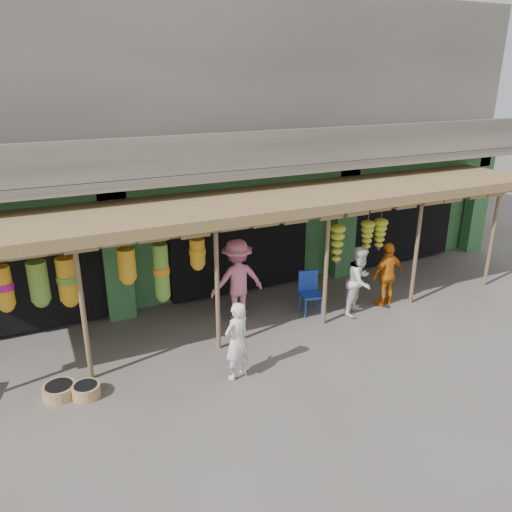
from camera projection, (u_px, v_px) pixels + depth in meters
name	position (u px, v px, depth m)	size (l,w,h in m)	color
ground	(280.00, 328.00, 10.92)	(80.00, 80.00, 0.00)	#514C47
building	(200.00, 145.00, 13.89)	(16.40, 6.80, 7.00)	gray
awning	(257.00, 207.00, 10.64)	(14.00, 2.70, 2.79)	brown
blue_chair	(310.00, 290.00, 11.52)	(0.55, 0.56, 0.99)	#193AA6
basket_mid	(59.00, 391.00, 8.59)	(0.57, 0.57, 0.22)	olive
basket_right	(86.00, 391.00, 8.59)	(0.49, 0.49, 0.22)	olive
person_front	(237.00, 341.00, 8.93)	(0.55, 0.36, 1.50)	silver
person_right	(360.00, 281.00, 11.36)	(0.79, 0.61, 1.62)	silver
person_vendor	(387.00, 274.00, 11.81)	(0.92, 0.38, 1.56)	orange
person_shopper	(237.00, 280.00, 11.08)	(1.21, 0.70, 1.88)	pink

